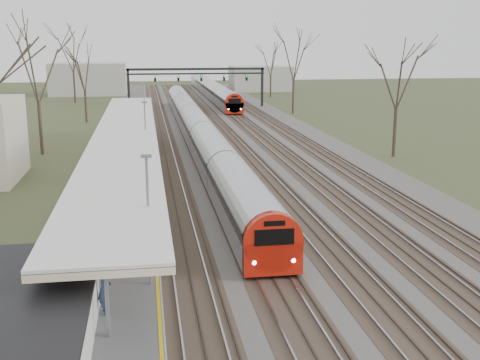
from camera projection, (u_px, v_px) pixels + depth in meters
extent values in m
cube|color=#474442|center=(219.00, 138.00, 63.78)|extent=(24.00, 160.00, 0.10)
cube|color=#4C3828|center=(162.00, 139.00, 62.86)|extent=(2.60, 160.00, 0.06)
cube|color=gray|center=(155.00, 138.00, 62.73)|extent=(0.07, 160.00, 0.12)
cube|color=gray|center=(169.00, 138.00, 62.95)|extent=(0.07, 160.00, 0.12)
cube|color=#4C3828|center=(196.00, 138.00, 63.39)|extent=(2.60, 160.00, 0.06)
cube|color=gray|center=(189.00, 137.00, 63.27)|extent=(0.07, 160.00, 0.12)
cube|color=gray|center=(202.00, 137.00, 63.49)|extent=(0.07, 160.00, 0.12)
cube|color=#4C3828|center=(228.00, 137.00, 63.93)|extent=(2.60, 160.00, 0.06)
cube|color=gray|center=(222.00, 137.00, 63.80)|extent=(0.07, 160.00, 0.12)
cube|color=gray|center=(235.00, 136.00, 64.02)|extent=(0.07, 160.00, 0.12)
cube|color=#4C3828|center=(261.00, 136.00, 64.46)|extent=(2.60, 160.00, 0.06)
cube|color=gray|center=(254.00, 136.00, 64.34)|extent=(0.07, 160.00, 0.12)
cube|color=gray|center=(267.00, 136.00, 64.55)|extent=(0.07, 160.00, 0.12)
cube|color=#4C3828|center=(292.00, 136.00, 65.00)|extent=(2.60, 160.00, 0.06)
cube|color=gray|center=(286.00, 135.00, 64.87)|extent=(0.07, 160.00, 0.12)
cube|color=gray|center=(299.00, 135.00, 65.09)|extent=(0.07, 160.00, 0.12)
cube|color=#9E9B93|center=(129.00, 171.00, 45.46)|extent=(3.50, 69.00, 1.00)
cylinder|color=slate|center=(107.00, 293.00, 18.55)|extent=(0.14, 0.14, 3.00)
cylinder|color=slate|center=(117.00, 219.00, 26.25)|extent=(0.14, 0.14, 3.00)
cylinder|color=slate|center=(123.00, 178.00, 33.95)|extent=(0.14, 0.14, 3.00)
cylinder|color=slate|center=(127.00, 153.00, 41.65)|extent=(0.14, 0.14, 3.00)
cylinder|color=slate|center=(129.00, 135.00, 49.34)|extent=(0.14, 0.14, 3.00)
cylinder|color=slate|center=(131.00, 123.00, 57.04)|extent=(0.14, 0.14, 3.00)
cube|color=silver|center=(125.00, 133.00, 40.33)|extent=(4.10, 50.00, 0.12)
cube|color=beige|center=(125.00, 135.00, 40.37)|extent=(4.10, 50.00, 0.25)
cube|color=black|center=(129.00, 89.00, 90.46)|extent=(0.35, 0.35, 6.00)
cube|color=black|center=(262.00, 87.00, 93.58)|extent=(0.35, 0.35, 6.00)
cube|color=black|center=(196.00, 69.00, 91.36)|extent=(21.00, 0.35, 0.35)
cube|color=black|center=(196.00, 74.00, 91.52)|extent=(21.00, 0.25, 0.25)
cube|color=black|center=(155.00, 79.00, 90.53)|extent=(0.32, 0.22, 0.85)
sphere|color=#0CFF19|center=(155.00, 77.00, 90.34)|extent=(0.16, 0.16, 0.16)
cube|color=black|center=(178.00, 79.00, 91.07)|extent=(0.32, 0.22, 0.85)
sphere|color=#0CFF19|center=(178.00, 77.00, 90.88)|extent=(0.16, 0.16, 0.16)
cube|color=black|center=(201.00, 78.00, 91.60)|extent=(0.32, 0.22, 0.85)
sphere|color=#0CFF19|center=(201.00, 77.00, 91.41)|extent=(0.16, 0.16, 0.16)
cube|color=black|center=(224.00, 78.00, 92.14)|extent=(0.32, 0.22, 0.85)
sphere|color=#0CFF19|center=(224.00, 77.00, 91.94)|extent=(0.16, 0.16, 0.16)
cube|color=black|center=(247.00, 78.00, 92.67)|extent=(0.32, 0.22, 0.85)
sphere|color=#0CFF19|center=(247.00, 76.00, 92.48)|extent=(0.16, 0.16, 0.16)
cylinder|color=#2D231C|center=(41.00, 128.00, 53.91)|extent=(0.30, 0.30, 4.95)
cylinder|color=#2D231C|center=(395.00, 132.00, 52.91)|extent=(0.30, 0.30, 4.50)
cube|color=#AAADB5|center=(197.00, 131.00, 61.65)|extent=(2.55, 75.00, 1.60)
cylinder|color=#AAADB5|center=(197.00, 124.00, 61.51)|extent=(2.60, 74.70, 2.60)
cube|color=black|center=(197.00, 123.00, 61.48)|extent=(2.62, 74.40, 0.55)
cube|color=#B4170A|center=(273.00, 257.00, 25.68)|extent=(2.55, 0.50, 1.50)
cylinder|color=#B4170A|center=(273.00, 242.00, 25.57)|extent=(2.60, 0.60, 2.60)
cube|color=black|center=(274.00, 237.00, 25.24)|extent=(1.70, 0.12, 0.70)
sphere|color=white|center=(254.00, 262.00, 25.38)|extent=(0.22, 0.22, 0.22)
sphere|color=white|center=(293.00, 260.00, 25.64)|extent=(0.22, 0.22, 0.22)
cube|color=black|center=(197.00, 139.00, 61.86)|extent=(1.80, 74.00, 0.35)
cube|color=#AAADB5|center=(211.00, 91.00, 111.34)|extent=(2.55, 60.00, 1.60)
cylinder|color=#AAADB5|center=(211.00, 87.00, 111.19)|extent=(2.60, 59.70, 2.60)
cube|color=black|center=(211.00, 86.00, 111.17)|extent=(2.62, 59.40, 0.55)
cube|color=#B4170A|center=(234.00, 108.00, 82.58)|extent=(2.55, 0.50, 1.50)
cylinder|color=#B4170A|center=(234.00, 103.00, 82.47)|extent=(2.60, 0.60, 2.60)
cube|color=black|center=(235.00, 101.00, 82.14)|extent=(1.70, 0.12, 0.70)
sphere|color=white|center=(229.00, 109.00, 82.28)|extent=(0.22, 0.22, 0.22)
sphere|color=white|center=(241.00, 109.00, 82.54)|extent=(0.22, 0.22, 0.22)
cube|color=black|center=(211.00, 96.00, 111.54)|extent=(1.80, 59.00, 0.35)
imported|color=#2B3A55|center=(105.00, 288.00, 20.31)|extent=(0.62, 0.78, 1.89)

